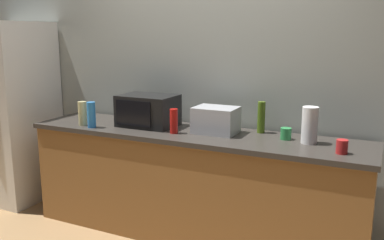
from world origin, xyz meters
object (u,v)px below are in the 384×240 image
Objects in this scene: paper_towel_roll at (310,125)px; mug_red at (342,147)px; toaster_oven at (216,120)px; bottle_hot_sauce at (174,121)px; bottle_spray_cleaner at (91,115)px; refrigerator at (12,112)px; bottle_vinegar at (82,113)px; microwave at (148,110)px; mug_green at (286,134)px; bottle_olive_oil at (261,117)px.

mug_red is (0.25, -0.18, -0.09)m from paper_towel_roll.
bottle_hot_sauce is (-0.30, -0.16, -0.01)m from toaster_oven.
bottle_spray_cleaner reaches higher than toaster_oven.
paper_towel_roll is at bearing 0.97° from refrigerator.
toaster_oven is at bearing 15.07° from bottle_spray_cleaner.
refrigerator reaches higher than bottle_vinegar.
paper_towel_roll is 1.29× the size of bottle_vinegar.
bottle_vinegar is at bearing -156.40° from microwave.
mug_red is at bearing 2.52° from bottle_spray_cleaner.
bottle_vinegar is (-1.90, -0.23, -0.03)m from paper_towel_roll.
bottle_vinegar is 1.05× the size of bottle_hot_sauce.
bottle_spray_cleaner is 1.11× the size of bottle_hot_sauce.
refrigerator reaches higher than mug_red.
bottle_vinegar is 0.86m from bottle_hot_sauce.
microwave is 2.18× the size of bottle_spray_cleaner.
paper_towel_roll reaches higher than bottle_vinegar.
mug_green is at bearing 3.00° from toaster_oven.
toaster_oven is 1.26× the size of paper_towel_roll.
bottle_olive_oil is at bearing 150.67° from mug_green.
toaster_oven is 1.18m from bottle_vinegar.
toaster_oven reaches higher than bottle_hot_sauce.
bottle_spray_cleaner is at bearing -162.14° from bottle_olive_oil.
paper_towel_roll is 0.45m from bottle_olive_oil.
toaster_oven is at bearing 179.22° from paper_towel_roll.
bottle_hot_sauce is 2.23× the size of mug_green.
microwave is 0.36m from bottle_hot_sauce.
refrigerator is 1.61m from microwave.
toaster_oven is at bearing 1.11° from microwave.
mug_red is (2.14, 0.05, -0.06)m from bottle_vinegar.
paper_towel_roll is 1.23× the size of bottle_spray_cleaner.
mug_red is 1.07× the size of mug_green.
bottle_vinegar reaches higher than bottle_hot_sauce.
toaster_oven is at bearing 1.54° from refrigerator.
refrigerator is 7.08× the size of bottle_olive_oil.
paper_towel_roll is 2.84× the size of mug_red.
bottle_olive_oil is at bearing 17.86° from bottle_spray_cleaner.
bottle_hot_sauce is (-0.63, -0.32, -0.03)m from bottle_olive_oil.
refrigerator reaches higher than bottle_hot_sauce.
toaster_oven reaches higher than mug_green.
bottle_olive_oil is at bearing 26.07° from toaster_oven.
refrigerator is 18.90× the size of mug_red.
bottle_spray_cleaner is at bearing -15.66° from bottle_vinegar.
microwave reaches higher than bottle_spray_cleaner.
bottle_spray_cleaner is 1.62m from mug_green.
paper_towel_roll is at bearing -12.37° from mug_green.
refrigerator is 3.75× the size of microwave.
microwave is at bearing -169.80° from bottle_olive_oil.
paper_towel_roll reaches higher than toaster_oven.
bottle_olive_oil is at bearing 15.16° from bottle_vinegar.
bottle_olive_oil reaches higher than mug_red.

